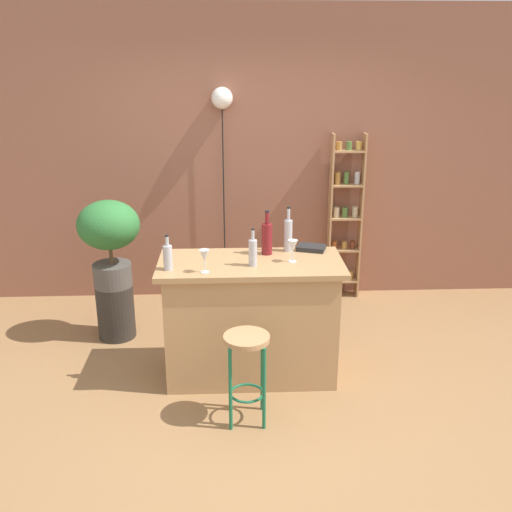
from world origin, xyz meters
TOP-DOWN VIEW (x-y plane):
  - ground at (0.00, 0.00)m, footprint 12.00×12.00m
  - back_wall at (0.00, 1.95)m, footprint 6.40×0.10m
  - kitchen_counter at (0.00, 0.30)m, footprint 1.35×0.63m
  - bar_stool at (-0.05, -0.31)m, footprint 0.30×0.30m
  - spice_shelf at (0.99, 1.81)m, footprint 0.32×0.15m
  - plant_stool at (-1.15, 0.97)m, footprint 0.32×0.32m
  - potted_plant at (-1.15, 0.97)m, footprint 0.52×0.46m
  - bottle_soda_blue at (0.29, 0.53)m, footprint 0.06×0.06m
  - bottle_spirits_clear at (0.01, 0.21)m, footprint 0.06×0.06m
  - bottle_sauce_amber at (0.13, 0.47)m, footprint 0.08×0.08m
  - bottle_olive_oil at (-0.58, 0.16)m, footprint 0.06×0.06m
  - wine_glass_left at (-0.33, 0.09)m, footprint 0.07×0.07m
  - wine_glass_center at (0.30, 0.28)m, footprint 0.07×0.07m
  - cookbook at (0.48, 0.55)m, footprint 0.25×0.21m
  - pendant_globe_light at (-0.20, 1.84)m, footprint 0.20×0.20m

SIDE VIEW (x-z plane):
  - ground at x=0.00m, z-range 0.00..0.00m
  - plant_stool at x=-1.15m, z-range 0.00..0.48m
  - bar_stool at x=-0.05m, z-range 0.15..0.77m
  - kitchen_counter at x=0.00m, z-range 0.00..0.92m
  - spice_shelf at x=0.99m, z-range 0.02..1.66m
  - cookbook at x=0.48m, z-range 0.92..0.95m
  - potted_plant at x=-1.15m, z-range 0.57..1.31m
  - bottle_olive_oil at x=-0.58m, z-range 0.89..1.14m
  - bottle_spirits_clear at x=0.01m, z-range 0.88..1.16m
  - wine_glass_left at x=-0.33m, z-range 0.95..1.12m
  - wine_glass_center at x=0.30m, z-range 0.95..1.12m
  - bottle_sauce_amber at x=0.13m, z-range 0.88..1.21m
  - bottle_soda_blue at x=0.29m, z-range 0.88..1.22m
  - back_wall at x=0.00m, z-range 0.00..2.80m
  - pendant_globe_light at x=-0.20m, z-range 0.90..2.97m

